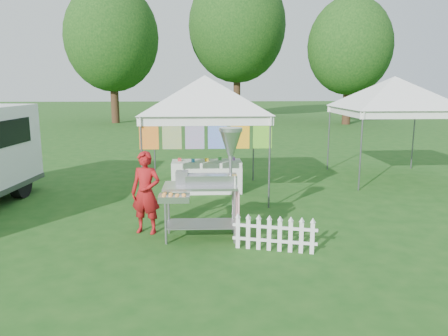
{
  "coord_description": "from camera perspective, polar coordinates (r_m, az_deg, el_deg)",
  "views": [
    {
      "loc": [
        -0.18,
        -7.48,
        2.82
      ],
      "look_at": [
        0.35,
        1.28,
        1.1
      ],
      "focal_mm": 35.0,
      "sensor_mm": 36.0,
      "label": 1
    }
  ],
  "objects": [
    {
      "name": "vendor",
      "position": [
        8.35,
        -10.17,
        -3.19
      ],
      "size": [
        0.66,
        0.52,
        1.57
      ],
      "primitive_type": "imported",
      "rotation": [
        0.0,
        0.0,
        -0.29
      ],
      "color": "maroon",
      "rests_on": "ground"
    },
    {
      "name": "ground",
      "position": [
        8.0,
        -1.96,
        -9.57
      ],
      "size": [
        120.0,
        120.0,
        0.0
      ],
      "primitive_type": "plane",
      "color": "#1A4C15",
      "rests_on": "ground"
    },
    {
      "name": "tree_mid",
      "position": [
        35.88,
        1.74,
        18.01
      ],
      "size": [
        7.6,
        7.6,
        11.52
      ],
      "color": "#341F13",
      "rests_on": "ground"
    },
    {
      "name": "picket_fence",
      "position": [
        7.52,
        6.6,
        -8.68
      ],
      "size": [
        1.39,
        0.42,
        0.56
      ],
      "rotation": [
        0.0,
        0.0,
        -0.28
      ],
      "color": "white",
      "rests_on": "ground"
    },
    {
      "name": "canopy_main",
      "position": [
        10.98,
        -2.56,
        11.95
      ],
      "size": [
        4.24,
        4.24,
        3.45
      ],
      "color": "#59595E",
      "rests_on": "ground"
    },
    {
      "name": "tree_right",
      "position": [
        31.28,
        16.12,
        15.01
      ],
      "size": [
        5.6,
        5.6,
        8.42
      ],
      "color": "#341F13",
      "rests_on": "ground"
    },
    {
      "name": "canopy_right",
      "position": [
        13.72,
        21.44,
        11.06
      ],
      "size": [
        4.24,
        4.24,
        3.45
      ],
      "color": "#59595E",
      "rests_on": "ground"
    },
    {
      "name": "display_table",
      "position": [
        11.41,
        -2.27,
        -1.11
      ],
      "size": [
        1.8,
        0.7,
        0.82
      ],
      "primitive_type": "cube",
      "color": "white",
      "rests_on": "ground"
    },
    {
      "name": "donut_cart",
      "position": [
        7.83,
        -1.56,
        -0.88
      ],
      "size": [
        1.48,
        0.97,
        2.04
      ],
      "rotation": [
        0.0,
        0.0,
        -0.03
      ],
      "color": "gray",
      "rests_on": "ground"
    },
    {
      "name": "tree_left",
      "position": [
        32.16,
        -14.44,
        16.14
      ],
      "size": [
        6.4,
        6.4,
        9.53
      ],
      "color": "#341F13",
      "rests_on": "ground"
    }
  ]
}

